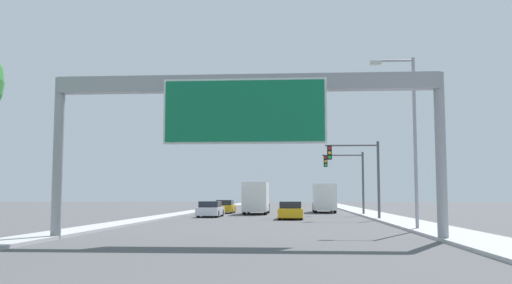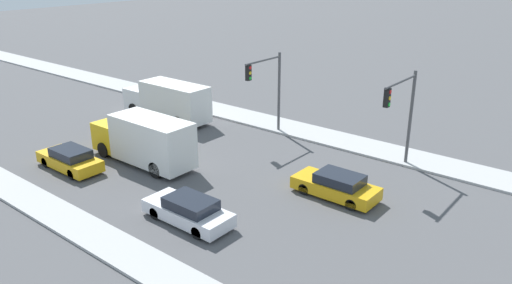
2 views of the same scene
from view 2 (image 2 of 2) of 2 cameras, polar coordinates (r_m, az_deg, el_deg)
sidewalk_right at (r=45.94m, az=-8.83°, el=4.75°), size 3.00×120.00×0.15m
car_near_right at (r=27.54m, az=9.17°, el=-4.95°), size 1.90×4.72×1.39m
car_near_center at (r=32.70m, az=-20.48°, el=-1.86°), size 1.82×4.68×1.38m
car_far_center at (r=24.94m, az=-7.72°, el=-7.77°), size 1.87×4.79×1.36m
truck_box_primary at (r=40.29m, az=-9.99°, el=4.65°), size 2.31×8.16×3.07m
truck_box_secondary at (r=31.89m, az=-12.61°, el=0.23°), size 2.34×7.73×3.13m
traffic_light_near_intersection at (r=30.53m, az=16.48°, el=3.83°), size 4.13×0.32×6.02m
traffic_light_mid_block at (r=35.44m, az=1.48°, el=6.82°), size 3.89×0.32×5.95m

